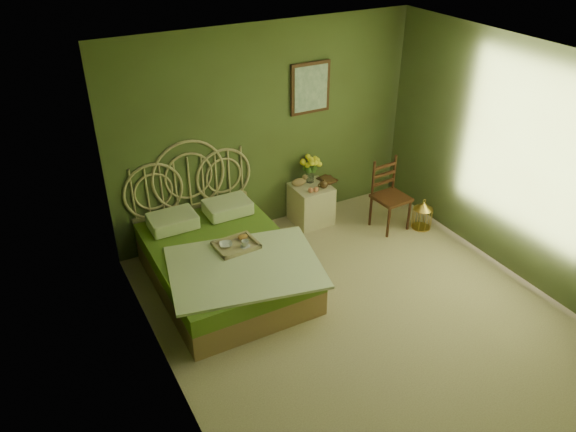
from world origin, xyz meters
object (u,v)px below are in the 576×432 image
nightstand (311,198)px  birdcage (422,215)px  bed (223,260)px  chair (388,190)px

nightstand → birdcage: 1.47m
bed → nightstand: 1.70m
birdcage → bed: bearing=177.0°
bed → birdcage: 2.75m
nightstand → chair: (0.82, -0.56, 0.17)m
bed → nightstand: (1.55, 0.70, 0.05)m
bed → chair: bed is taller
bed → nightstand: size_ratio=2.31×
chair → birdcage: 0.57m
bed → birdcage: (2.74, -0.14, -0.12)m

